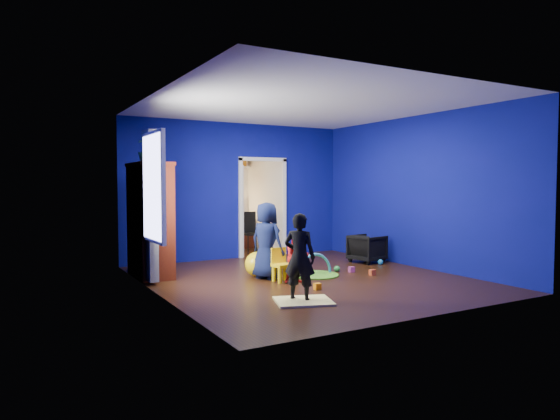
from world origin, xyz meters
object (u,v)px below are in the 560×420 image
hopper_ball (257,264)px  study_desk (234,233)px  toddler_red (296,257)px  child_black (300,257)px  kid_chair (282,267)px  vase (154,155)px  folding_chair (251,233)px  tv_armoire (150,220)px  crt_tv (152,218)px  child_navy (267,241)px  armchair (367,248)px  play_mat (315,275)px

hopper_ball → study_desk: bearing=71.6°
toddler_red → child_black: bearing=-107.6°
child_black → toddler_red: size_ratio=1.44×
toddler_red → kid_chair: toddler_red is taller
hopper_ball → study_desk: (1.22, 3.67, 0.16)m
child_black → vase: size_ratio=5.23×
vase → folding_chair: (2.82, 2.09, -1.62)m
toddler_red → tv_armoire: tv_armoire is taller
toddler_red → folding_chair: size_ratio=0.91×
tv_armoire → crt_tv: (0.04, 0.00, 0.04)m
toddler_red → crt_tv: size_ratio=1.19×
child_navy → study_desk: 4.10m
crt_tv → folding_chair: bearing=32.9°
toddler_red → kid_chair: (-0.15, 0.20, -0.17)m
armchair → child_black: bearing=115.4°
child_navy → vase: (-1.65, 0.87, 1.43)m
child_black → tv_armoire: bearing=-14.4°
folding_chair → vase: bearing=-143.4°
child_navy → folding_chair: bearing=-45.5°
crt_tv → play_mat: (2.48, -1.32, -1.01)m
child_navy → vase: bearing=38.3°
tv_armoire → play_mat: bearing=-27.6°
armchair → kid_chair: size_ratio=1.25×
kid_chair → toddler_red: bearing=-57.6°
hopper_ball → study_desk: study_desk is taller
child_black → child_navy: bearing=-51.5°
toddler_red → play_mat: 0.84m
child_navy → play_mat: (0.87, -0.15, -0.63)m
armchair → child_black: 3.70m
child_navy → toddler_red: child_navy is taller
folding_chair → toddler_red: bearing=-104.6°
child_black → folding_chair: (1.52, 4.59, -0.14)m
child_navy → tv_armoire: tv_armoire is taller
child_black → crt_tv: crt_tv is taller
armchair → tv_armoire: size_ratio=0.32×
toddler_red → folding_chair: folding_chair is taller
study_desk → armchair: bearing=-66.7°
study_desk → folding_chair: size_ratio=0.96×
crt_tv → kid_chair: size_ratio=1.40×
folding_chair → armchair: bearing=-58.9°
armchair → folding_chair: bearing=20.1°
crt_tv → kid_chair: 2.41m
child_navy → child_black: bearing=143.8°
child_navy → crt_tv: (-1.61, 1.17, 0.37)m
kid_chair → folding_chair: bearing=67.7°
armchair → folding_chair: 2.81m
toddler_red → tv_armoire: size_ratio=0.43×
crt_tv → study_desk: bearing=44.8°
child_navy → tv_armoire: size_ratio=0.66×
crt_tv → folding_chair: 3.35m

